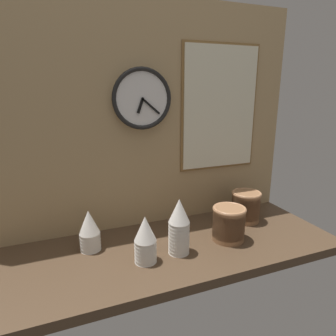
{
  "coord_description": "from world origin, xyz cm",
  "views": [
    {
      "loc": [
        -37.97,
        -108.14,
        66.59
      ],
      "look_at": [
        6.54,
        4.0,
        33.78
      ],
      "focal_mm": 32.0,
      "sensor_mm": 36.0,
      "label": 1
    }
  ],
  "objects_px": {
    "cup_stack_center_right": "(179,226)",
    "wall_clock": "(142,99)",
    "bowl_stack_far_right": "(246,206)",
    "cup_stack_center_left": "(89,230)",
    "bowl_stack_right": "(229,223)",
    "cup_stack_center": "(145,239)",
    "menu_board": "(220,108)"
  },
  "relations": [
    {
      "from": "cup_stack_center",
      "to": "cup_stack_center_left",
      "type": "xyz_separation_m",
      "value": [
        -0.19,
        0.17,
        -0.01
      ]
    },
    {
      "from": "cup_stack_center_right",
      "to": "bowl_stack_far_right",
      "type": "xyz_separation_m",
      "value": [
        0.44,
        0.16,
        -0.04
      ]
    },
    {
      "from": "menu_board",
      "to": "cup_stack_center_left",
      "type": "bearing_deg",
      "value": -167.74
    },
    {
      "from": "cup_stack_center",
      "to": "cup_stack_center_left",
      "type": "bearing_deg",
      "value": 137.92
    },
    {
      "from": "cup_stack_center",
      "to": "cup_stack_center_left",
      "type": "height_order",
      "value": "cup_stack_center"
    },
    {
      "from": "cup_stack_center_right",
      "to": "bowl_stack_far_right",
      "type": "relative_size",
      "value": 1.53
    },
    {
      "from": "bowl_stack_far_right",
      "to": "bowl_stack_right",
      "type": "bearing_deg",
      "value": -143.95
    },
    {
      "from": "bowl_stack_far_right",
      "to": "menu_board",
      "type": "bearing_deg",
      "value": 119.4
    },
    {
      "from": "cup_stack_center_left",
      "to": "menu_board",
      "type": "xyz_separation_m",
      "value": [
        0.69,
        0.15,
        0.47
      ]
    },
    {
      "from": "cup_stack_center",
      "to": "menu_board",
      "type": "bearing_deg",
      "value": 32.58
    },
    {
      "from": "cup_stack_center_left",
      "to": "menu_board",
      "type": "bearing_deg",
      "value": 12.26
    },
    {
      "from": "cup_stack_center",
      "to": "bowl_stack_far_right",
      "type": "relative_size",
      "value": 1.24
    },
    {
      "from": "bowl_stack_far_right",
      "to": "menu_board",
      "type": "xyz_separation_m",
      "value": [
        -0.09,
        0.15,
        0.48
      ]
    },
    {
      "from": "menu_board",
      "to": "cup_stack_center_right",
      "type": "bearing_deg",
      "value": -139.0
    },
    {
      "from": "menu_board",
      "to": "cup_stack_center",
      "type": "bearing_deg",
      "value": -147.42
    },
    {
      "from": "cup_stack_center_right",
      "to": "cup_stack_center_left",
      "type": "height_order",
      "value": "cup_stack_center_right"
    },
    {
      "from": "bowl_stack_right",
      "to": "bowl_stack_far_right",
      "type": "bearing_deg",
      "value": 36.05
    },
    {
      "from": "cup_stack_center_right",
      "to": "wall_clock",
      "type": "bearing_deg",
      "value": 100.07
    },
    {
      "from": "bowl_stack_far_right",
      "to": "wall_clock",
      "type": "bearing_deg",
      "value": 163.97
    },
    {
      "from": "wall_clock",
      "to": "menu_board",
      "type": "distance_m",
      "value": 0.41
    },
    {
      "from": "wall_clock",
      "to": "menu_board",
      "type": "xyz_separation_m",
      "value": [
        0.41,
        0.01,
        -0.05
      ]
    },
    {
      "from": "cup_stack_center",
      "to": "wall_clock",
      "type": "relative_size",
      "value": 0.69
    },
    {
      "from": "bowl_stack_far_right",
      "to": "cup_stack_center_left",
      "type": "bearing_deg",
      "value": 179.98
    },
    {
      "from": "menu_board",
      "to": "bowl_stack_right",
      "type": "bearing_deg",
      "value": -110.02
    },
    {
      "from": "cup_stack_center_right",
      "to": "wall_clock",
      "type": "height_order",
      "value": "wall_clock"
    },
    {
      "from": "cup_stack_center",
      "to": "cup_stack_center_right",
      "type": "bearing_deg",
      "value": 4.8
    },
    {
      "from": "wall_clock",
      "to": "cup_stack_center_right",
      "type": "bearing_deg",
      "value": -79.93
    },
    {
      "from": "cup_stack_center_right",
      "to": "cup_stack_center",
      "type": "height_order",
      "value": "cup_stack_center_right"
    },
    {
      "from": "cup_stack_center_left",
      "to": "bowl_stack_far_right",
      "type": "relative_size",
      "value": 1.14
    },
    {
      "from": "cup_stack_center_left",
      "to": "wall_clock",
      "type": "distance_m",
      "value": 0.61
    },
    {
      "from": "cup_stack_center",
      "to": "wall_clock",
      "type": "xyz_separation_m",
      "value": [
        0.09,
        0.31,
        0.52
      ]
    },
    {
      "from": "bowl_stack_right",
      "to": "menu_board",
      "type": "height_order",
      "value": "menu_board"
    }
  ]
}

